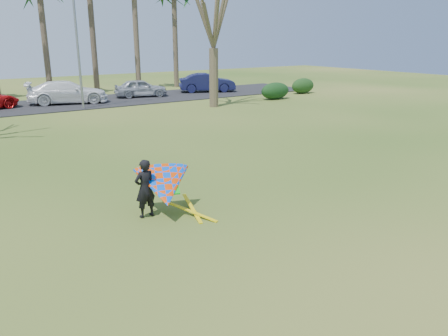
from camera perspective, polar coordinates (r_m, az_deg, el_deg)
ground at (r=11.32m, az=5.75°, el=-7.76°), size 100.00×100.00×0.00m
parking_strip at (r=33.84m, az=-22.64°, el=7.51°), size 46.00×7.00×0.06m
bare_tree_right at (r=30.83m, az=-1.41°, el=20.18°), size 6.27×6.27×9.21m
streetlight at (r=31.14m, az=-18.34°, el=15.47°), size 2.28×0.18×8.00m
hedge_near at (r=35.09m, az=6.70°, el=9.98°), size 2.63×1.19×1.32m
hedge_far at (r=39.23m, az=10.26°, el=10.52°), size 2.37×1.11×1.32m
car_3 at (r=34.14m, az=-19.75°, el=9.31°), size 6.00×3.69×1.62m
car_4 at (r=36.54m, az=-10.81°, el=10.23°), size 4.42×2.51×1.42m
car_5 at (r=39.33m, az=-2.22°, el=11.09°), size 5.17×3.54×1.61m
kite_flyer at (r=11.78m, az=-8.03°, el=-2.42°), size 2.13×2.39×2.02m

